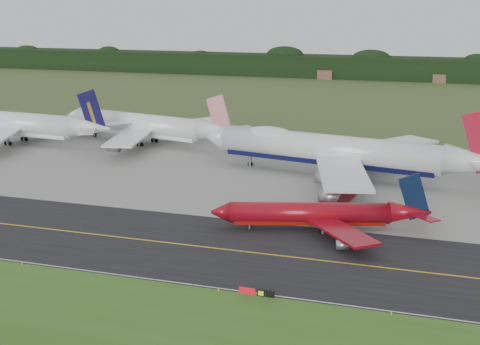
% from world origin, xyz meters
% --- Properties ---
extents(ground, '(600.00, 600.00, 0.00)m').
position_xyz_m(ground, '(0.00, 0.00, 0.00)').
color(ground, '#3C4E24').
rests_on(ground, ground).
extents(grass_verge, '(400.00, 30.00, 0.01)m').
position_xyz_m(grass_verge, '(0.00, -35.00, 0.01)').
color(grass_verge, '#375B1B').
rests_on(grass_verge, ground).
extents(taxiway, '(400.00, 32.00, 0.02)m').
position_xyz_m(taxiway, '(0.00, -4.00, 0.01)').
color(taxiway, black).
rests_on(taxiway, ground).
extents(apron, '(400.00, 78.00, 0.01)m').
position_xyz_m(apron, '(0.00, 51.00, 0.01)').
color(apron, gray).
rests_on(apron, ground).
extents(taxiway_centreline, '(400.00, 0.40, 0.00)m').
position_xyz_m(taxiway_centreline, '(0.00, -4.00, 0.03)').
color(taxiway_centreline, gold).
rests_on(taxiway_centreline, taxiway).
extents(taxiway_edge_line, '(400.00, 0.25, 0.00)m').
position_xyz_m(taxiway_edge_line, '(0.00, -19.50, 0.03)').
color(taxiway_edge_line, silver).
rests_on(taxiway_edge_line, taxiway).
extents(horizon_treeline, '(700.00, 25.00, 12.00)m').
position_xyz_m(horizon_treeline, '(0.00, 273.76, 5.47)').
color(horizon_treeline, black).
rests_on(horizon_treeline, ground).
extents(jet_ba_747, '(76.58, 62.61, 19.33)m').
position_xyz_m(jet_ba_747, '(10.58, 50.41, 6.58)').
color(jet_ba_747, silver).
rests_on(jet_ba_747, ground).
extents(jet_red_737, '(40.13, 31.99, 11.01)m').
position_xyz_m(jet_red_737, '(14.33, 11.28, 3.05)').
color(jet_red_737, maroon).
rests_on(jet_red_737, ground).
extents(jet_navy_gold, '(68.22, 59.24, 17.59)m').
position_xyz_m(jet_navy_gold, '(-88.65, 61.62, 5.78)').
color(jet_navy_gold, silver).
rests_on(jet_navy_gold, ground).
extents(jet_star_tail, '(62.97, 51.75, 16.74)m').
position_xyz_m(jet_star_tail, '(-50.43, 72.20, 5.58)').
color(jet_star_tail, white).
rests_on(jet_star_tail, ground).
extents(taxiway_sign, '(5.20, 0.25, 1.73)m').
position_xyz_m(taxiway_sign, '(11.45, -21.78, 1.22)').
color(taxiway_sign, slate).
rests_on(taxiway_sign, ground).
extents(edge_marker_left, '(0.16, 0.16, 0.50)m').
position_xyz_m(edge_marker_left, '(-28.32, -20.50, 0.25)').
color(edge_marker_left, yellow).
rests_on(edge_marker_left, ground).
extents(edge_marker_center, '(0.16, 0.16, 0.50)m').
position_xyz_m(edge_marker_center, '(5.30, -20.50, 0.25)').
color(edge_marker_center, yellow).
rests_on(edge_marker_center, ground).
extents(edge_marker_right, '(0.16, 0.16, 0.50)m').
position_xyz_m(edge_marker_right, '(30.09, -20.50, 0.25)').
color(edge_marker_right, yellow).
rests_on(edge_marker_right, ground).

